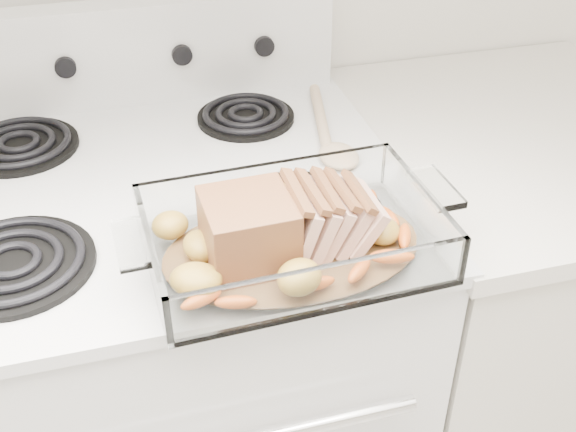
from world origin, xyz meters
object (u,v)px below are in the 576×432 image
object	(u,v)px
baking_dish	(292,243)
counter_right	(491,325)
electric_range	(175,384)
pork_roast	(275,226)

from	to	relation	value
baking_dish	counter_right	bearing A→B (deg)	23.56
electric_range	baking_dish	xyz separation A→B (m)	(0.16, -0.24, 0.48)
electric_range	baking_dish	world-z (taller)	electric_range
electric_range	pork_roast	xyz separation A→B (m)	(0.14, -0.24, 0.51)
electric_range	counter_right	distance (m)	0.67
electric_range	counter_right	xyz separation A→B (m)	(0.66, -0.00, -0.02)
electric_range	baking_dish	bearing A→B (deg)	-56.40
electric_range	counter_right	bearing A→B (deg)	-0.10
baking_dish	electric_range	bearing A→B (deg)	121.62
baking_dish	pork_roast	world-z (taller)	pork_roast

